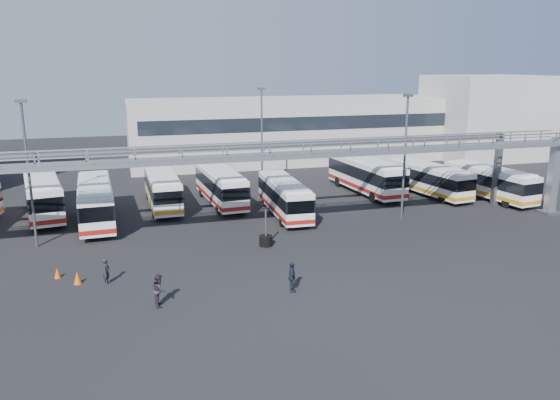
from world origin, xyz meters
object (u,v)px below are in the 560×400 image
object	(u,v)px
bus_5	(284,196)
pedestrian_b	(159,290)
bus_4	(221,185)
tire_stack	(266,240)
cone_left	(57,273)
light_pole_left	(28,166)
bus_7	(366,174)
bus_2	(96,201)
bus_1	(43,194)
light_pole_back	(262,132)
pedestrian_d	(292,277)
bus_3	(162,188)
bus_8	(429,178)
light_pole_mid	(405,151)
cone_right	(77,278)
bus_9	(489,181)
pedestrian_a	(106,271)

from	to	relation	value
bus_5	pedestrian_b	distance (m)	19.12
bus_4	tire_stack	distance (m)	12.82
cone_left	light_pole_left	bearing A→B (deg)	106.60
bus_7	bus_2	bearing A→B (deg)	-176.03
bus_1	bus_4	bearing A→B (deg)	-10.47
light_pole_back	bus_1	size ratio (longest dim) A/B	0.88
bus_5	light_pole_back	bearing A→B (deg)	87.34
bus_5	pedestrian_d	world-z (taller)	bus_5
bus_3	pedestrian_b	size ratio (longest dim) A/B	6.03
bus_8	pedestrian_b	size ratio (longest dim) A/B	5.91
bus_2	bus_7	distance (m)	25.54
bus_3	bus_4	bearing A→B (deg)	-4.92
bus_7	light_pole_back	bearing A→B (deg)	145.23
light_pole_mid	bus_1	bearing A→B (deg)	161.33
light_pole_mid	cone_right	xyz separation A→B (m)	(-24.80, -6.91, -5.36)
light_pole_mid	cone_left	size ratio (longest dim) A/B	16.15
bus_5	bus_2	bearing A→B (deg)	174.83
tire_stack	bus_8	bearing A→B (deg)	28.26
bus_5	bus_8	distance (m)	15.86
bus_2	pedestrian_d	xyz separation A→B (m)	(10.98, -17.45, -0.99)
bus_7	tire_stack	bearing A→B (deg)	-140.73
bus_5	cone_left	bearing A→B (deg)	-148.53
light_pole_left	bus_9	distance (m)	39.67
bus_3	tire_stack	bearing A→B (deg)	-66.05
bus_2	cone_left	distance (m)	11.83
light_pole_left	light_pole_mid	world-z (taller)	same
light_pole_left	bus_2	size ratio (longest dim) A/B	0.91
bus_9	bus_7	bearing A→B (deg)	143.22
bus_7	pedestrian_a	size ratio (longest dim) A/B	7.37
light_pole_back	bus_9	size ratio (longest dim) A/B	0.99
bus_3	cone_right	distance (m)	17.80
bus_9	light_pole_left	bearing A→B (deg)	176.29
bus_8	bus_9	world-z (taller)	same
light_pole_mid	bus_5	distance (m)	10.57
bus_2	bus_5	size ratio (longest dim) A/B	1.11
light_pole_back	tire_stack	xyz separation A→B (m)	(-4.48, -18.37, -5.28)
bus_8	pedestrian_b	xyz separation A→B (m)	(-27.09, -18.19, -0.83)
bus_5	pedestrian_d	distance (m)	16.09
cone_left	cone_right	distance (m)	1.78
pedestrian_b	cone_right	world-z (taller)	pedestrian_b
light_pole_mid	cone_left	world-z (taller)	light_pole_mid
bus_3	bus_4	xyz separation A→B (m)	(5.19, -0.35, 0.02)
bus_8	tire_stack	size ratio (longest dim) A/B	3.89
light_pole_mid	light_pole_back	world-z (taller)	same
bus_4	bus_5	distance (m)	6.96
bus_8	cone_left	xyz separation A→B (m)	(-32.70, -12.55, -1.39)
tire_stack	light_pole_back	bearing A→B (deg)	76.29
bus_5	cone_left	distance (m)	19.68
light_pole_mid	light_pole_back	size ratio (longest dim) A/B	1.00
tire_stack	bus_7	bearing A→B (deg)	43.53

